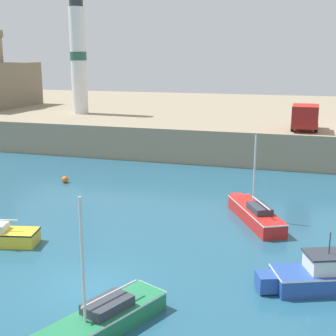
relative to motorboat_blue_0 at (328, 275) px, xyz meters
name	(u,v)px	position (x,y,z in m)	size (l,w,h in m)	color
ground_plane	(87,286)	(-9.50, -2.68, -0.56)	(200.00, 200.00, 0.00)	#235670
quay_seawall	(240,119)	(-9.50, 40.00, 0.96)	(120.00, 40.00, 3.04)	gray
motorboat_blue_0	(328,275)	(0.00, 0.00, 0.00)	(5.63, 3.35, 2.43)	#284C9E
sailboat_green_1	(94,324)	(-7.70, -5.82, -0.12)	(3.66, 6.27, 5.01)	#237A4C
sailboat_red_4	(255,213)	(-3.78, 7.14, -0.07)	(3.88, 6.05, 4.98)	red
mooring_buoy	(65,179)	(-18.38, 11.54, -0.31)	(0.49, 0.49, 0.49)	orange
lighthouse	(78,54)	(-25.50, 28.28, 8.93)	(1.76, 1.76, 13.27)	silver
truck_on_quay	(305,116)	(-1.50, 22.78, 3.70)	(2.19, 4.30, 2.20)	#AD1E19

